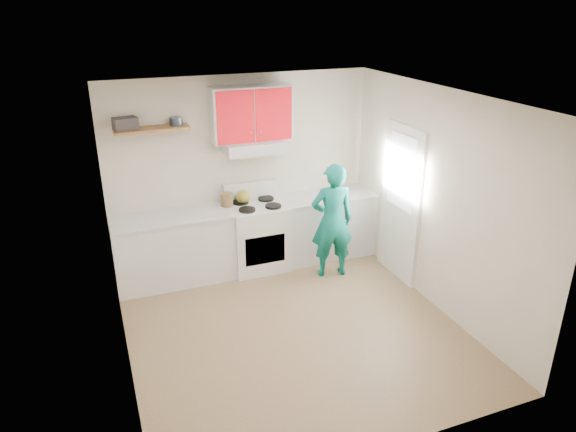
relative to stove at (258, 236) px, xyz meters
name	(u,v)px	position (x,y,z in m)	size (l,w,h in m)	color
floor	(293,328)	(-0.10, -1.57, -0.46)	(3.80, 3.80, 0.00)	brown
ceiling	(294,98)	(-0.10, -1.57, 2.14)	(3.60, 3.80, 0.04)	white
back_wall	(242,172)	(-0.10, 0.32, 0.84)	(3.60, 0.04, 2.60)	beige
front_wall	(389,318)	(-0.10, -3.47, 0.84)	(3.60, 0.04, 2.60)	beige
left_wall	(115,251)	(-1.90, -1.57, 0.84)	(0.04, 3.80, 2.60)	beige
right_wall	(437,201)	(1.70, -1.57, 0.84)	(0.04, 3.80, 2.60)	beige
door	(401,203)	(1.68, -0.88, 0.56)	(0.05, 0.85, 2.05)	white
door_glass	(402,172)	(1.65, -0.88, 0.99)	(0.01, 0.55, 0.95)	white
counter_left	(174,250)	(-1.14, 0.02, -0.01)	(1.52, 0.60, 0.90)	silver
counter_right	(326,225)	(1.04, 0.02, -0.01)	(1.32, 0.60, 0.90)	silver
stove	(258,236)	(0.00, 0.00, 0.00)	(0.76, 0.65, 0.92)	white
range_hood	(253,147)	(0.00, 0.10, 1.24)	(0.76, 0.44, 0.15)	silver
upper_cabinets	(251,113)	(0.00, 0.16, 1.66)	(1.02, 0.33, 0.70)	red
shelf	(152,129)	(-1.25, 0.18, 1.56)	(0.90, 0.30, 0.04)	brown
books	(125,123)	(-1.55, 0.20, 1.65)	(0.27, 0.20, 0.14)	#362F30
tin	(176,121)	(-0.95, 0.20, 1.63)	(0.16, 0.16, 0.10)	#333D4C
kettle	(243,197)	(-0.14, 0.15, 0.55)	(0.21, 0.21, 0.18)	olive
crock	(227,200)	(-0.38, 0.12, 0.54)	(0.16, 0.16, 0.20)	brown
cutting_board	(302,201)	(0.63, -0.06, 0.45)	(0.33, 0.24, 0.02)	olive
silicone_mat	(344,192)	(1.34, 0.08, 0.44)	(0.27, 0.22, 0.01)	red
person	(332,221)	(0.85, -0.56, 0.32)	(0.57, 0.37, 1.56)	#0B6B5E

